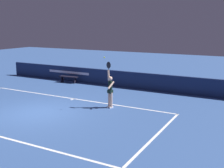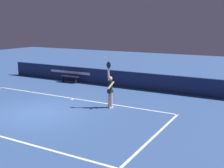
% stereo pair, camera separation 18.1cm
% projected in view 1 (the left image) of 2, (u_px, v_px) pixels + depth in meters
% --- Properties ---
extents(ground_plane, '(60.00, 60.00, 0.00)m').
position_uv_depth(ground_plane, '(39.00, 112.00, 13.55)').
color(ground_plane, '#33528C').
extents(court_lines, '(12.00, 5.95, 0.00)m').
position_uv_depth(court_lines, '(38.00, 112.00, 13.53)').
color(court_lines, white).
rests_on(court_lines, ground).
extents(back_wall, '(17.59, 0.18, 1.08)m').
position_uv_depth(back_wall, '(109.00, 78.00, 19.47)').
color(back_wall, '#1A284F').
rests_on(back_wall, ground).
extents(tennis_player, '(0.43, 0.45, 2.33)m').
position_uv_depth(tennis_player, '(110.00, 89.00, 14.13)').
color(tennis_player, beige).
rests_on(tennis_player, ground).
extents(tennis_ball, '(0.07, 0.07, 0.07)m').
position_uv_depth(tennis_ball, '(104.00, 57.00, 13.57)').
color(tennis_ball, '#C6E035').
extents(courtside_bench_near, '(1.47, 0.47, 0.46)m').
position_uv_depth(courtside_bench_near, '(69.00, 78.00, 20.45)').
color(courtside_bench_near, black).
rests_on(courtside_bench_near, ground).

